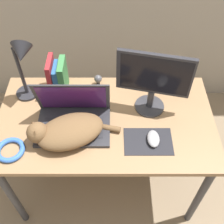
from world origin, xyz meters
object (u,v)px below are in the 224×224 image
Objects in this scene: cable_coil at (10,150)px; external_monitor at (153,80)px; laptop at (73,118)px; computer_mouse at (153,139)px; book_row at (57,77)px; desk_lamp at (21,62)px; cat at (66,131)px; webcam at (97,79)px.

external_monitor is at bearing 22.42° from cable_coil.
laptop is 2.63× the size of cable_coil.
computer_mouse is at bearing 5.09° from cable_coil.
external_monitor is at bearing -14.88° from book_row.
desk_lamp is at bearing 173.73° from external_monitor.
laptop reaches higher than computer_mouse.
cat is 4.43× the size of computer_mouse.
book_row reaches higher than cable_coil.
cat reaches higher than computer_mouse.
cat is 0.43m from desk_lamp.
external_monitor is 0.69m from desk_lamp.
cat is at bearing -104.20° from laptop.
cable_coil is (-0.30, -0.18, -0.04)m from laptop.
desk_lamp is at bearing 155.54° from computer_mouse.
desk_lamp reaches higher than cable_coil.
cat reaches higher than cable_coil.
laptop reaches higher than cable_coil.
webcam is (-0.30, 0.42, 0.03)m from computer_mouse.
cat is 0.37m from book_row.
cat is at bearing -153.85° from external_monitor.
webcam reaches higher than computer_mouse.
cat is at bearing -110.05° from webcam.
external_monitor is 0.39m from webcam.
computer_mouse is at bearing -35.40° from book_row.
laptop reaches higher than webcam.
external_monitor is 0.30m from computer_mouse.
book_row is 3.08× the size of webcam.
laptop is at bearing 75.80° from cat.
cable_coil is (-0.73, -0.30, -0.20)m from external_monitor.
desk_lamp reaches higher than book_row.
laptop is 1.02× the size of external_monitor.
webcam is at bearing 68.19° from laptop.
external_monitor is 5.32× the size of webcam.
external_monitor reaches higher than computer_mouse.
laptop is 1.75× the size of book_row.
computer_mouse is (-0.00, -0.23, -0.19)m from external_monitor.
cat is 2.11× the size of book_row.
book_row is 1.50× the size of cable_coil.
webcam is (0.23, 0.04, -0.06)m from book_row.
cat is 1.17× the size of desk_lamp.
webcam is (0.43, 0.48, 0.03)m from cable_coil.
book_row is at bearing 165.12° from external_monitor.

